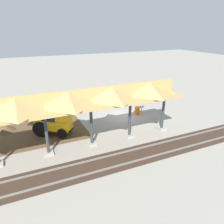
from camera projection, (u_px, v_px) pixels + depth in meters
name	position (u px, v px, depth m)	size (l,w,h in m)	color
ground_plane	(123.00, 116.00, 24.23)	(120.00, 120.00, 0.00)	gray
dirt_work_zone	(30.00, 132.00, 20.49)	(10.16, 7.00, 0.01)	brown
platform_canopy	(68.00, 100.00, 16.11)	(18.94, 3.20, 4.90)	#9E998E
rail_tracks	(165.00, 148.00, 17.80)	(60.00, 2.58, 0.15)	slate
stop_sign	(142.00, 100.00, 24.81)	(0.76, 0.06, 2.04)	gray
backhoe	(52.00, 121.00, 19.80)	(4.74, 3.92, 2.82)	#EAB214
dirt_mound	(5.00, 131.00, 20.74)	(3.96, 3.96, 1.44)	brown
traffic_barrel	(137.00, 111.00, 24.58)	(0.56, 0.56, 0.90)	orange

